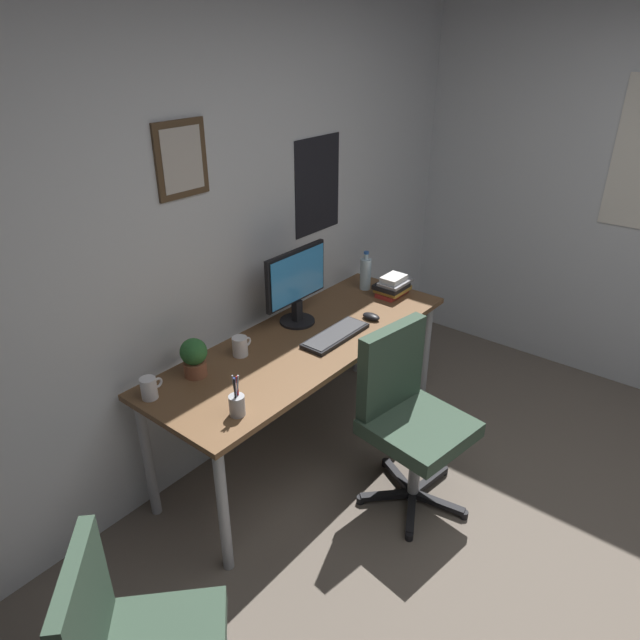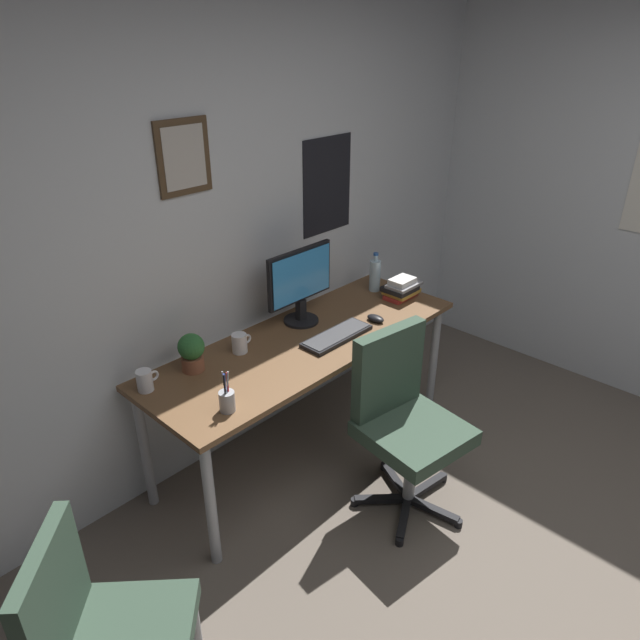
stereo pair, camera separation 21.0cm
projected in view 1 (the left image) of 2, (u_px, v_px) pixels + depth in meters
The scene contains 12 objects.
wall_back at pixel (218, 232), 2.93m from camera, with size 4.40×0.10×2.60m.
desk at pixel (306, 351), 3.13m from camera, with size 1.88×0.66×0.73m.
office_chair at pixel (407, 410), 2.86m from camera, with size 0.57×0.57×0.95m.
monitor at pixel (296, 283), 3.17m from camera, with size 0.46×0.20×0.43m.
keyboard at pixel (336, 335), 3.11m from camera, with size 0.43×0.15×0.03m.
computer_mouse at pixel (371, 316), 3.31m from camera, with size 0.06×0.11×0.04m.
water_bottle at pixel (366, 273), 3.66m from camera, with size 0.07×0.07×0.25m.
coffee_mug_near at pixel (149, 388), 2.59m from camera, with size 0.11×0.07×0.10m.
coffee_mug_far at pixel (240, 346), 2.93m from camera, with size 0.12×0.08×0.10m.
potted_plant at pixel (194, 356), 2.73m from camera, with size 0.13×0.13×0.19m.
pen_cup at pixel (237, 404), 2.47m from camera, with size 0.07×0.07×0.20m.
book_stack_left at pixel (393, 286), 3.59m from camera, with size 0.22×0.17×0.13m.
Camera 1 is at (-1.87, -0.03, 2.23)m, focal length 32.29 mm.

